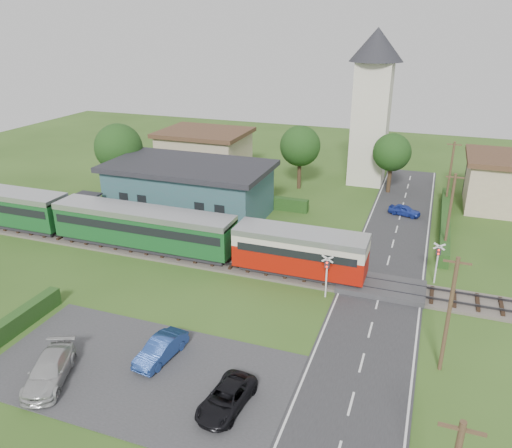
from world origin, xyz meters
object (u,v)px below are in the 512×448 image
(church_tower, at_px, (373,96))
(car_on_road, at_px, (405,210))
(equipment_hut, at_px, (87,208))
(car_park_silver, at_px, (49,370))
(crossing_signal_far, at_px, (438,257))
(car_park_dark, at_px, (226,398))
(train, at_px, (111,222))
(house_east, at_px, (509,182))
(crossing_signal_near, at_px, (327,270))
(pedestrian_far, at_px, (109,213))
(house_west, at_px, (205,152))
(pedestrian_near, at_px, (222,234))
(station_building, at_px, (190,189))
(car_park_blue, at_px, (161,349))

(church_tower, bearing_deg, car_on_road, -61.90)
(equipment_hut, distance_m, car_park_silver, 23.14)
(crossing_signal_far, xyz_separation_m, car_park_dark, (-9.48, -17.32, -1.50))
(train, height_order, house_east, house_east)
(crossing_signal_near, xyz_separation_m, car_park_dark, (-2.28, -12.52, -1.50))
(church_tower, bearing_deg, car_park_dark, -91.23)
(church_tower, bearing_deg, pedestrian_far, -132.59)
(equipment_hut, distance_m, crossing_signal_near, 25.04)
(equipment_hut, relative_size, crossing_signal_near, 0.78)
(house_west, relative_size, crossing_signal_far, 3.30)
(train, bearing_deg, car_on_road, 34.45)
(equipment_hut, xyz_separation_m, house_east, (38.00, 18.80, 1.05))
(train, distance_m, pedestrian_near, 9.63)
(car_park_silver, bearing_deg, equipment_hut, 100.35)
(train, height_order, pedestrian_near, train)
(crossing_signal_near, bearing_deg, crossing_signal_far, 33.69)
(house_west, xyz_separation_m, house_east, (35.00, -1.00, 0.00))
(car_park_dark, xyz_separation_m, pedestrian_near, (-7.96, 17.84, 0.60))
(train, bearing_deg, pedestrian_far, 128.90)
(train, xyz_separation_m, house_east, (32.96, 22.00, 0.62))
(train, relative_size, pedestrian_near, 27.47)
(equipment_hut, height_order, house_west, house_west)
(house_west, height_order, crossing_signal_far, house_west)
(pedestrian_far, bearing_deg, station_building, -59.30)
(crossing_signal_far, bearing_deg, car_park_silver, -135.77)
(train, xyz_separation_m, house_west, (-2.04, 23.00, 0.61))
(car_park_dark, bearing_deg, house_east, 72.20)
(crossing_signal_far, relative_size, car_on_road, 1.05)
(car_park_blue, distance_m, pedestrian_near, 15.75)
(car_park_silver, bearing_deg, house_west, 81.40)
(crossing_signal_near, bearing_deg, church_tower, 92.82)
(equipment_hut, distance_m, pedestrian_near, 14.18)
(pedestrian_near, bearing_deg, train, 19.50)
(house_west, distance_m, car_park_silver, 40.48)
(church_tower, relative_size, car_park_blue, 4.62)
(house_west, bearing_deg, car_park_blue, -68.47)
(train, xyz_separation_m, crossing_signal_near, (19.36, -2.41, -0.04))
(house_east, height_order, crossing_signal_far, house_east)
(station_building, bearing_deg, pedestrian_near, -44.60)
(equipment_hut, relative_size, pedestrian_far, 1.39)
(car_on_road, xyz_separation_m, pedestrian_far, (-26.08, -12.55, 0.78))
(car_on_road, relative_size, car_park_silver, 0.68)
(car_park_blue, height_order, car_park_silver, car_park_silver)
(crossing_signal_far, distance_m, car_on_road, 14.07)
(car_park_blue, bearing_deg, car_on_road, 75.66)
(crossing_signal_far, height_order, car_park_dark, crossing_signal_far)
(station_building, relative_size, pedestrian_near, 10.17)
(equipment_hut, relative_size, pedestrian_near, 1.62)
(church_tower, distance_m, house_west, 21.55)
(car_on_road, bearing_deg, train, 139.58)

